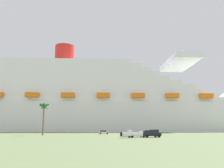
% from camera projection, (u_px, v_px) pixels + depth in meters
% --- Properties ---
extents(ground_plane, '(600.00, 600.00, 0.00)m').
position_uv_depth(ground_plane, '(113.00, 133.00, 112.26)').
color(ground_plane, '#66754C').
extents(cruise_ship, '(225.22, 52.85, 66.75)m').
position_uv_depth(cruise_ship, '(98.00, 104.00, 162.52)').
color(cruise_ship, white).
rests_on(cruise_ship, ground_plane).
extents(pickup_truck, '(5.90, 3.22, 2.20)m').
position_uv_depth(pickup_truck, '(152.00, 134.00, 66.44)').
color(pickup_truck, black).
rests_on(pickup_truck, ground_plane).
extents(small_boat_on_trailer, '(8.13, 3.30, 2.15)m').
position_uv_depth(small_boat_on_trailer, '(134.00, 134.00, 64.63)').
color(small_boat_on_trailer, '#595960').
rests_on(small_boat_on_trailer, ground_plane).
extents(palm_tree, '(3.57, 3.49, 11.64)m').
position_uv_depth(palm_tree, '(44.00, 109.00, 86.06)').
color(palm_tree, brown).
rests_on(palm_tree, ground_plane).
extents(parked_car_black_coupe, '(4.59, 2.59, 1.58)m').
position_uv_depth(parked_car_black_coupe, '(148.00, 132.00, 105.27)').
color(parked_car_black_coupe, black).
rests_on(parked_car_black_coupe, ground_plane).
extents(parked_car_silver_sedan, '(4.49, 2.25, 1.58)m').
position_uv_depth(parked_car_silver_sedan, '(104.00, 132.00, 100.57)').
color(parked_car_silver_sedan, silver).
rests_on(parked_car_silver_sedan, ground_plane).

